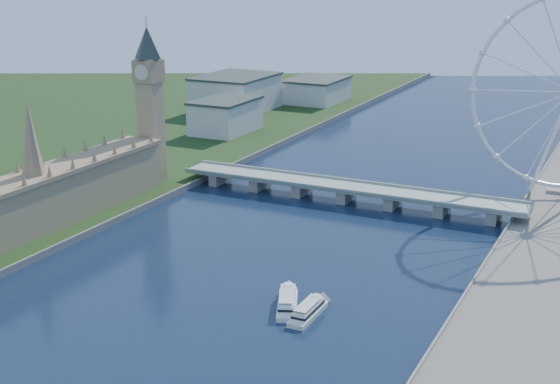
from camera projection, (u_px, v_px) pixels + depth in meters
The scene contains 6 objects.
parliament_range at pixel (36, 201), 418.07m from camera, with size 24.00×200.00×70.00m.
big_ben at pixel (149, 84), 497.34m from camera, with size 20.02×20.02×110.00m.
westminster_bridge at pixel (346, 190), 479.72m from camera, with size 220.00×22.00×9.50m.
city_skyline at pixel (496, 109), 684.32m from camera, with size 505.00×280.00×32.00m.
tour_boat_near at pixel (287, 308), 333.25m from camera, with size 8.39×32.68×7.25m, color white, non-canonical shape.
tour_boat_far at pixel (308, 317), 325.04m from camera, with size 7.63×29.85×6.60m, color silver, non-canonical shape.
Camera 1 is at (164.64, -131.45, 142.87)m, focal length 50.00 mm.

